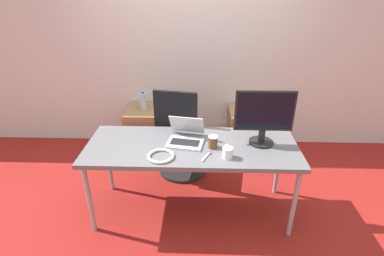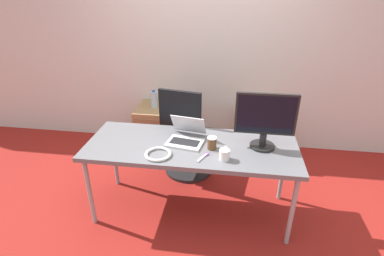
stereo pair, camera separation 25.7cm
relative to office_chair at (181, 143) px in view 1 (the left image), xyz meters
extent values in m
plane|color=maroon|center=(0.14, -0.61, -0.41)|extent=(14.00, 14.00, 0.00)
cube|color=silver|center=(0.14, 0.83, 0.89)|extent=(10.00, 0.05, 2.60)
cube|color=slate|center=(0.14, -0.61, 0.31)|extent=(1.87, 0.72, 0.04)
cylinder|color=#99999E|center=(-0.73, -0.91, -0.06)|extent=(0.04, 0.04, 0.70)
cylinder|color=#99999E|center=(1.02, -0.91, -0.06)|extent=(0.04, 0.04, 0.70)
cylinder|color=#99999E|center=(-0.73, -0.31, -0.06)|extent=(0.04, 0.04, 0.70)
cylinder|color=#99999E|center=(1.02, -0.31, -0.06)|extent=(0.04, 0.04, 0.70)
cylinder|color=#232326|center=(0.01, 0.07, -0.39)|extent=(0.56, 0.56, 0.04)
cylinder|color=gray|center=(0.01, 0.07, -0.17)|extent=(0.05, 0.05, 0.41)
cube|color=black|center=(0.01, 0.07, 0.04)|extent=(0.56, 0.56, 0.07)
cube|color=black|center=(-0.03, -0.19, 0.37)|extent=(0.44, 0.12, 0.60)
cube|color=#99754C|center=(-0.50, 0.54, -0.12)|extent=(0.45, 0.51, 0.59)
cube|color=olive|center=(-0.50, 0.28, -0.12)|extent=(0.41, 0.01, 0.47)
cube|color=#99754C|center=(0.80, 0.54, -0.12)|extent=(0.45, 0.51, 0.59)
cube|color=olive|center=(0.80, 0.28, -0.12)|extent=(0.41, 0.01, 0.47)
cylinder|color=silver|center=(-0.50, 0.54, 0.28)|extent=(0.08, 0.08, 0.20)
cylinder|color=#3359B2|center=(-0.50, 0.54, 0.39)|extent=(0.04, 0.04, 0.02)
cube|color=silver|center=(0.08, -0.60, 0.34)|extent=(0.35, 0.27, 0.02)
cube|color=black|center=(0.08, -0.60, 0.35)|extent=(0.27, 0.16, 0.00)
cube|color=silver|center=(0.09, -0.44, 0.44)|extent=(0.33, 0.16, 0.20)
cube|color=black|center=(0.09, -0.45, 0.45)|extent=(0.30, 0.15, 0.18)
cylinder|color=black|center=(0.76, -0.56, 0.34)|extent=(0.22, 0.22, 0.02)
cylinder|color=black|center=(0.76, -0.56, 0.40)|extent=(0.06, 0.06, 0.11)
cube|color=black|center=(0.76, -0.56, 0.64)|extent=(0.51, 0.03, 0.36)
cube|color=black|center=(0.76, -0.57, 0.64)|extent=(0.47, 0.00, 0.33)
ellipsoid|color=silver|center=(0.45, -0.66, 0.34)|extent=(0.04, 0.07, 0.03)
cylinder|color=white|center=(0.44, -0.81, 0.37)|extent=(0.09, 0.09, 0.09)
cylinder|color=brown|center=(0.33, -0.65, 0.38)|extent=(0.08, 0.08, 0.10)
cylinder|color=white|center=(0.33, -0.65, 0.43)|extent=(0.08, 0.08, 0.01)
torus|color=white|center=(-0.10, -0.83, 0.34)|extent=(0.22, 0.22, 0.02)
cube|color=#B2B2B7|center=(0.26, -0.82, 0.33)|extent=(0.08, 0.14, 0.01)
torus|color=purple|center=(0.29, -0.76, 0.33)|extent=(0.06, 0.06, 0.01)
camera|label=1|loc=(0.22, -2.92, 1.65)|focal=28.00mm
camera|label=2|loc=(0.48, -2.89, 1.65)|focal=28.00mm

